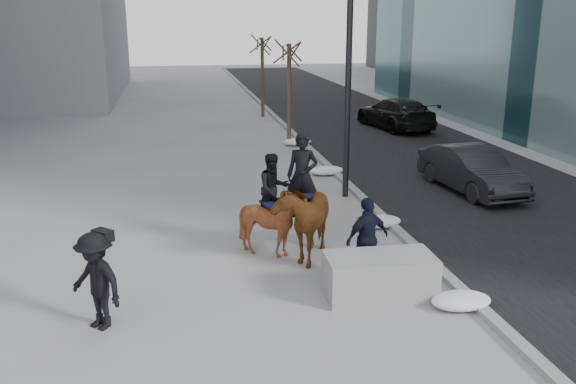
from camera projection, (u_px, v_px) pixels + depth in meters
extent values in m
plane|color=gray|center=(298.00, 275.00, 12.89)|extent=(120.00, 120.00, 0.00)
cube|color=black|center=(423.00, 158.00, 23.58)|extent=(8.00, 90.00, 0.01)
cube|color=gray|center=(323.00, 161.00, 22.86)|extent=(0.25, 90.00, 0.12)
cube|color=gray|center=(379.00, 276.00, 11.83)|extent=(2.14, 1.12, 0.84)
imported|color=black|center=(471.00, 170.00, 18.94)|extent=(1.92, 4.39, 1.40)
imported|color=black|center=(395.00, 113.00, 29.82)|extent=(2.90, 5.46, 1.51)
imported|color=#4F280F|center=(303.00, 217.00, 13.72)|extent=(1.80, 2.40, 1.84)
imported|color=black|center=(302.00, 176.00, 13.60)|extent=(0.83, 0.71, 1.93)
cube|color=#0F0F37|center=(302.00, 193.00, 13.71)|extent=(0.67, 0.71, 0.06)
imported|color=#521B10|center=(275.00, 224.00, 13.77)|extent=(1.57, 1.68, 1.54)
imported|color=black|center=(273.00, 189.00, 13.69)|extent=(0.92, 0.80, 1.61)
cube|color=#0F1139|center=(274.00, 203.00, 13.79)|extent=(0.61, 0.67, 0.06)
imported|color=black|center=(367.00, 238.00, 12.53)|extent=(1.11, 0.75, 1.75)
cylinder|color=#DB5A0C|center=(358.00, 218.00, 12.97)|extent=(0.04, 0.18, 0.07)
imported|color=black|center=(96.00, 281.00, 10.50)|extent=(1.27, 1.26, 1.75)
cube|color=black|center=(103.00, 235.00, 10.56)|extent=(0.41, 0.41, 0.20)
cylinder|color=black|center=(349.00, 45.00, 17.37)|extent=(0.18, 0.18, 9.00)
ellipsoid|color=silver|center=(327.00, 170.00, 21.12)|extent=(1.18, 0.75, 0.30)
ellipsoid|color=silver|center=(461.00, 301.00, 11.42)|extent=(1.15, 0.73, 0.29)
ellipsoid|color=silver|center=(297.00, 142.00, 25.98)|extent=(1.22, 0.77, 0.31)
ellipsoid|color=silver|center=(379.00, 221.00, 15.86)|extent=(1.16, 0.74, 0.29)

